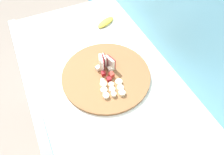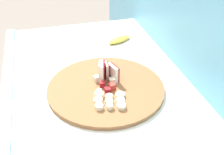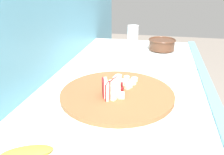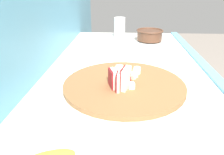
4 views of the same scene
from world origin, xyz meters
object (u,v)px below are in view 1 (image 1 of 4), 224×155
Objects in this scene: apple_wedge_fan at (105,62)px; banana_peel at (106,22)px; banana_slice_rows at (112,89)px; apple_dice_pile at (107,73)px; cutting_board at (106,75)px.

apple_wedge_fan is 0.33m from banana_peel.
apple_wedge_fan reaches higher than banana_slice_rows.
banana_peel is at bearing 156.74° from apple_dice_pile.
cutting_board is 0.06m from apple_wedge_fan.
apple_wedge_fan is at bearing 162.07° from cutting_board.
apple_wedge_fan is 0.73× the size of apple_dice_pile.
banana_slice_rows is 0.88× the size of banana_peel.
cutting_board is 0.37m from banana_peel.
apple_dice_pile reaches higher than banana_peel.
cutting_board is 4.04× the size of apple_dice_pile.
apple_wedge_fan reaches higher than cutting_board.
banana_slice_rows reaches higher than banana_peel.
banana_slice_rows is at bearing -6.87° from cutting_board.
apple_wedge_fan is at bearing 169.46° from banana_slice_rows.
apple_wedge_fan is 0.67× the size of banana_slice_rows.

